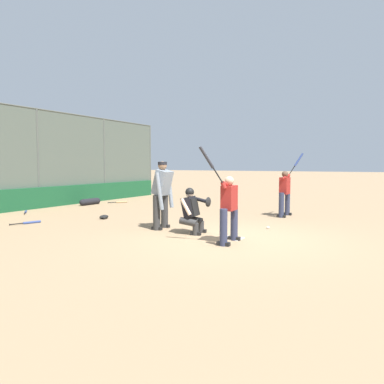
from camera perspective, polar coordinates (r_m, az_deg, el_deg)
name	(u,v)px	position (r m, az deg, el deg)	size (l,w,h in m)	color
ground_plane	(233,239)	(8.73, 6.23, -7.07)	(160.00, 160.00, 0.00)	#9E7F5B
home_plate_marker	(233,238)	(8.73, 6.23, -7.03)	(0.43, 0.43, 0.01)	white
batter_at_plate	(229,207)	(8.12, 5.60, -2.26)	(1.01, 0.62, 2.09)	#2D334C
catcher_behind_plate	(193,210)	(9.23, 0.10, -2.74)	(0.63, 0.73, 1.13)	#333333
umpire_home	(162,193)	(9.87, -4.58, -0.10)	(0.72, 0.47, 1.78)	#333333
batter_on_deck	(285,192)	(12.61, 13.98, 0.04)	(0.98, 0.63, 2.08)	#2D334C
spare_bat_by_padding	(26,212)	(14.43, -24.02, -2.78)	(0.58, 0.67, 0.07)	black
spare_bat_third_base_side	(120,202)	(16.86, -10.88, -1.51)	(0.74, 0.54, 0.07)	black
spare_bat_first_base_side	(29,223)	(11.77, -23.52, -4.29)	(0.84, 0.32, 0.07)	black
fielding_glove_on_dirt	(104,217)	(12.06, -13.27, -3.72)	(0.34, 0.26, 0.12)	black
baseball_loose	(268,227)	(10.15, 11.52, -5.32)	(0.07, 0.07, 0.07)	white
equipment_bag_dugout_side	(90,202)	(16.32, -15.27, -1.42)	(1.11, 0.27, 0.27)	black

